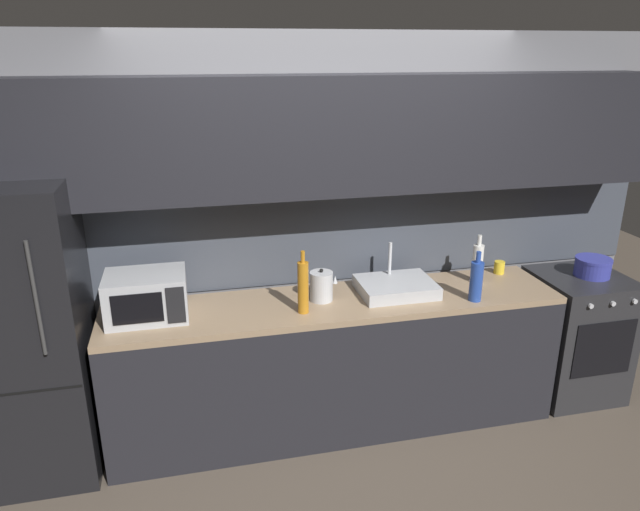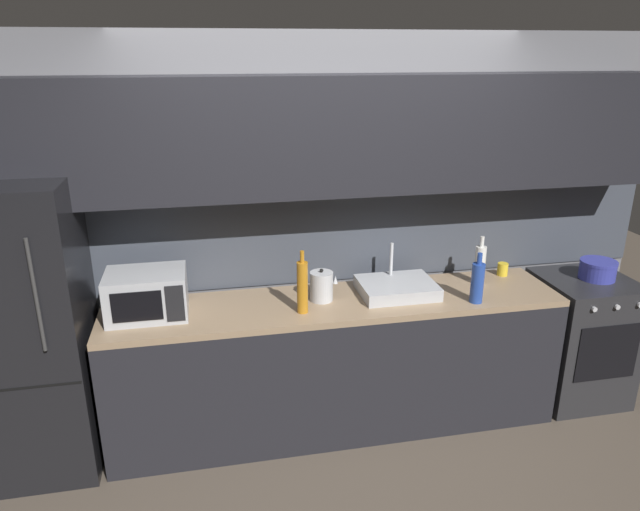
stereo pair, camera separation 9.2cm
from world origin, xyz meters
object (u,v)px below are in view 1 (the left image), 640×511
at_px(oven_range, 574,335).
at_px(microwave, 146,296).
at_px(wine_bottle_blue, 476,281).
at_px(cooking_pot, 593,267).
at_px(mug_yellow, 499,267).
at_px(wine_bottle_amber, 303,287).
at_px(kettle, 321,286).
at_px(wine_bottle_white, 477,263).
at_px(refrigerator, 24,335).

distance_m(oven_range, microwave, 2.97).
bearing_deg(microwave, wine_bottle_blue, -6.18).
bearing_deg(oven_range, cooking_pot, 1.34).
distance_m(oven_range, mug_yellow, 0.76).
bearing_deg(wine_bottle_amber, wine_bottle_blue, -3.83).
xyz_separation_m(wine_bottle_blue, cooking_pot, (0.99, 0.20, -0.07)).
bearing_deg(wine_bottle_blue, wine_bottle_amber, 176.17).
bearing_deg(oven_range, kettle, 179.07).
relative_size(wine_bottle_amber, mug_yellow, 4.44).
bearing_deg(kettle, oven_range, -0.93).
height_order(wine_bottle_amber, wine_bottle_blue, wine_bottle_amber).
distance_m(oven_range, kettle, 1.94).
xyz_separation_m(wine_bottle_amber, wine_bottle_white, (1.24, 0.21, -0.03)).
bearing_deg(microwave, wine_bottle_white, 1.71).
xyz_separation_m(refrigerator, wine_bottle_amber, (1.58, -0.12, 0.19)).
bearing_deg(wine_bottle_amber, wine_bottle_white, 9.46).
bearing_deg(kettle, wine_bottle_blue, -13.55).
bearing_deg(wine_bottle_white, oven_range, -6.12).
xyz_separation_m(refrigerator, mug_yellow, (3.05, 0.19, 0.07)).
bearing_deg(wine_bottle_white, mug_yellow, 25.11).
bearing_deg(microwave, oven_range, -0.39).
bearing_deg(wine_bottle_blue, mug_yellow, 45.11).
relative_size(kettle, cooking_pot, 0.86).
height_order(wine_bottle_white, mug_yellow, wine_bottle_white).
bearing_deg(wine_bottle_amber, oven_range, 3.48).
relative_size(mug_yellow, cooking_pot, 0.36).
xyz_separation_m(oven_range, cooking_pot, (0.06, 0.00, 0.52)).
distance_m(refrigerator, wine_bottle_amber, 1.60).
relative_size(wine_bottle_blue, mug_yellow, 3.69).
bearing_deg(refrigerator, wine_bottle_amber, -4.48).
bearing_deg(wine_bottle_amber, microwave, 171.02).
relative_size(oven_range, wine_bottle_amber, 2.32).
xyz_separation_m(refrigerator, kettle, (1.73, 0.03, 0.12)).
height_order(oven_range, wine_bottle_blue, wine_bottle_blue).
bearing_deg(oven_range, mug_yellow, 160.48).
distance_m(microwave, wine_bottle_amber, 0.91).
xyz_separation_m(wine_bottle_amber, mug_yellow, (1.47, 0.32, -0.12)).
bearing_deg(microwave, refrigerator, -178.45).
relative_size(oven_range, cooking_pot, 3.69).
bearing_deg(kettle, wine_bottle_white, 2.80).
bearing_deg(oven_range, refrigerator, 179.98).
xyz_separation_m(microwave, wine_bottle_amber, (0.90, -0.14, 0.03)).
distance_m(microwave, wine_bottle_blue, 1.99).
distance_m(microwave, kettle, 1.05).
distance_m(oven_range, wine_bottle_blue, 1.11).
bearing_deg(kettle, mug_yellow, 7.02).
bearing_deg(mug_yellow, wine_bottle_amber, -167.88).
relative_size(microwave, mug_yellow, 5.27).
xyz_separation_m(refrigerator, wine_bottle_blue, (2.66, -0.20, 0.16)).
distance_m(refrigerator, mug_yellow, 3.06).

